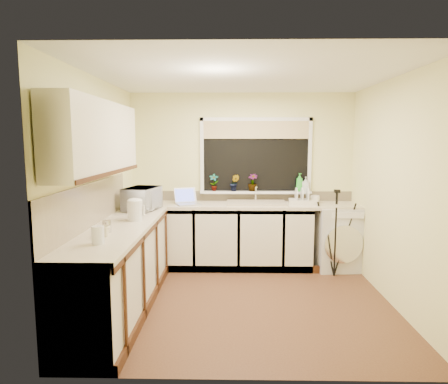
{
  "coord_description": "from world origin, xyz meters",
  "views": [
    {
      "loc": [
        -0.15,
        -4.26,
        1.78
      ],
      "look_at": [
        -0.24,
        0.55,
        1.15
      ],
      "focal_mm": 31.84,
      "sensor_mm": 36.0,
      "label": 1
    }
  ],
  "objects_px": {
    "cup_back": "(315,199)",
    "microwave": "(142,199)",
    "laptop": "(187,200)",
    "kettle": "(135,211)",
    "soap_bottle_green": "(299,182)",
    "dish_rack": "(303,202)",
    "plant_a": "(214,182)",
    "plant_b": "(235,183)",
    "steel_jar": "(107,226)",
    "tripod": "(335,233)",
    "glass_jug": "(98,235)",
    "soap_bottle_clear": "(306,184)",
    "cup_left": "(104,231)",
    "washing_machine": "(337,237)",
    "plant_c": "(253,183)"
  },
  "relations": [
    {
      "from": "cup_back",
      "to": "microwave",
      "type": "bearing_deg",
      "value": -165.64
    },
    {
      "from": "laptop",
      "to": "microwave",
      "type": "height_order",
      "value": "microwave"
    },
    {
      "from": "kettle",
      "to": "soap_bottle_green",
      "type": "relative_size",
      "value": 0.84
    },
    {
      "from": "dish_rack",
      "to": "plant_a",
      "type": "relative_size",
      "value": 1.58
    },
    {
      "from": "cup_back",
      "to": "laptop",
      "type": "bearing_deg",
      "value": -176.0
    },
    {
      "from": "microwave",
      "to": "plant_b",
      "type": "height_order",
      "value": "plant_b"
    },
    {
      "from": "steel_jar",
      "to": "microwave",
      "type": "relative_size",
      "value": 0.23
    },
    {
      "from": "tripod",
      "to": "steel_jar",
      "type": "height_order",
      "value": "tripod"
    },
    {
      "from": "glass_jug",
      "to": "plant_b",
      "type": "relative_size",
      "value": 0.64
    },
    {
      "from": "dish_rack",
      "to": "soap_bottle_clear",
      "type": "xyz_separation_m",
      "value": [
        0.07,
        0.2,
        0.23
      ]
    },
    {
      "from": "glass_jug",
      "to": "plant_a",
      "type": "height_order",
      "value": "plant_a"
    },
    {
      "from": "dish_rack",
      "to": "plant_b",
      "type": "bearing_deg",
      "value": 174.68
    },
    {
      "from": "dish_rack",
      "to": "plant_b",
      "type": "height_order",
      "value": "plant_b"
    },
    {
      "from": "laptop",
      "to": "soap_bottle_clear",
      "type": "relative_size",
      "value": 1.92
    },
    {
      "from": "kettle",
      "to": "tripod",
      "type": "distance_m",
      "value": 2.59
    },
    {
      "from": "tripod",
      "to": "soap_bottle_clear",
      "type": "distance_m",
      "value": 0.87
    },
    {
      "from": "plant_b",
      "to": "cup_left",
      "type": "height_order",
      "value": "plant_b"
    },
    {
      "from": "soap_bottle_green",
      "to": "plant_b",
      "type": "bearing_deg",
      "value": -179.82
    },
    {
      "from": "washing_machine",
      "to": "glass_jug",
      "type": "xyz_separation_m",
      "value": [
        -2.62,
        -2.14,
        0.54
      ]
    },
    {
      "from": "laptop",
      "to": "tripod",
      "type": "height_order",
      "value": "tripod"
    },
    {
      "from": "kettle",
      "to": "plant_a",
      "type": "distance_m",
      "value": 1.62
    },
    {
      "from": "plant_a",
      "to": "soap_bottle_clear",
      "type": "xyz_separation_m",
      "value": [
        1.32,
        -0.01,
        -0.02
      ]
    },
    {
      "from": "microwave",
      "to": "plant_c",
      "type": "height_order",
      "value": "plant_c"
    },
    {
      "from": "plant_c",
      "to": "soap_bottle_green",
      "type": "bearing_deg",
      "value": -1.65
    },
    {
      "from": "microwave",
      "to": "plant_b",
      "type": "distance_m",
      "value": 1.38
    },
    {
      "from": "dish_rack",
      "to": "soap_bottle_green",
      "type": "distance_m",
      "value": 0.32
    },
    {
      "from": "dish_rack",
      "to": "steel_jar",
      "type": "bearing_deg",
      "value": -134.99
    },
    {
      "from": "steel_jar",
      "to": "dish_rack",
      "type": "bearing_deg",
      "value": 38.71
    },
    {
      "from": "kettle",
      "to": "glass_jug",
      "type": "relative_size",
      "value": 1.42
    },
    {
      "from": "plant_c",
      "to": "glass_jug",
      "type": "bearing_deg",
      "value": -121.1
    },
    {
      "from": "kettle",
      "to": "cup_back",
      "type": "relative_size",
      "value": 1.6
    },
    {
      "from": "dish_rack",
      "to": "plant_a",
      "type": "bearing_deg",
      "value": 176.57
    },
    {
      "from": "glass_jug",
      "to": "soap_bottle_clear",
      "type": "height_order",
      "value": "soap_bottle_clear"
    },
    {
      "from": "steel_jar",
      "to": "plant_a",
      "type": "distance_m",
      "value": 2.2
    },
    {
      "from": "washing_machine",
      "to": "glass_jug",
      "type": "distance_m",
      "value": 3.43
    },
    {
      "from": "plant_c",
      "to": "soap_bottle_green",
      "type": "xyz_separation_m",
      "value": [
        0.67,
        -0.02,
        0.01
      ]
    },
    {
      "from": "plant_a",
      "to": "soap_bottle_green",
      "type": "height_order",
      "value": "soap_bottle_green"
    },
    {
      "from": "dish_rack",
      "to": "plant_c",
      "type": "height_order",
      "value": "plant_c"
    },
    {
      "from": "kettle",
      "to": "dish_rack",
      "type": "height_order",
      "value": "kettle"
    },
    {
      "from": "glass_jug",
      "to": "microwave",
      "type": "xyz_separation_m",
      "value": [
        0.01,
        1.67,
        0.07
      ]
    },
    {
      "from": "plant_c",
      "to": "tripod",
      "type": "bearing_deg",
      "value": -29.52
    },
    {
      "from": "laptop",
      "to": "plant_b",
      "type": "distance_m",
      "value": 0.74
    },
    {
      "from": "plant_c",
      "to": "soap_bottle_green",
      "type": "distance_m",
      "value": 0.67
    },
    {
      "from": "steel_jar",
      "to": "soap_bottle_clear",
      "type": "xyz_separation_m",
      "value": [
        2.26,
        1.96,
        0.2
      ]
    },
    {
      "from": "plant_b",
      "to": "plant_c",
      "type": "relative_size",
      "value": 0.98
    },
    {
      "from": "microwave",
      "to": "cup_back",
      "type": "distance_m",
      "value": 2.38
    },
    {
      "from": "washing_machine",
      "to": "soap_bottle_clear",
      "type": "relative_size",
      "value": 4.17
    },
    {
      "from": "dish_rack",
      "to": "kettle",
      "type": "bearing_deg",
      "value": -143.8
    },
    {
      "from": "steel_jar",
      "to": "plant_a",
      "type": "bearing_deg",
      "value": 64.49
    },
    {
      "from": "plant_a",
      "to": "soap_bottle_clear",
      "type": "height_order",
      "value": "plant_a"
    }
  ]
}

